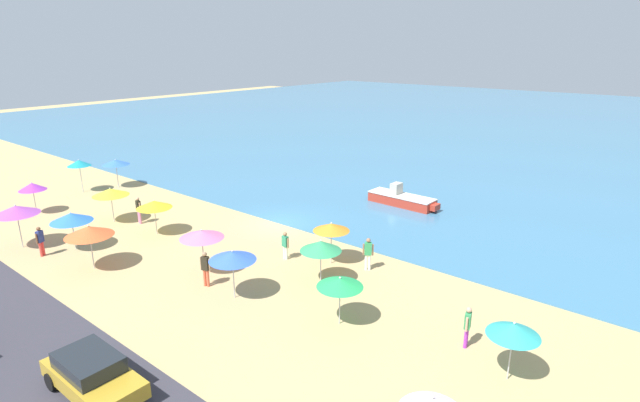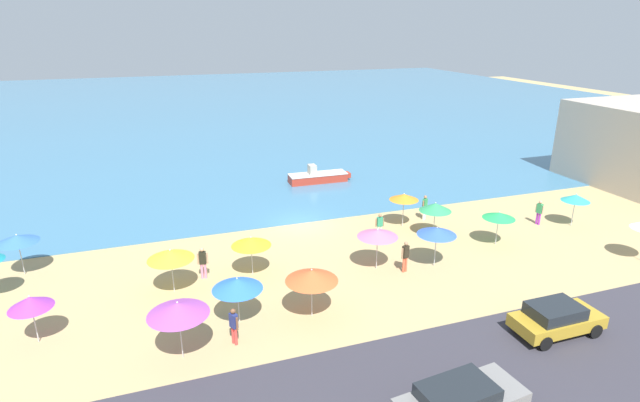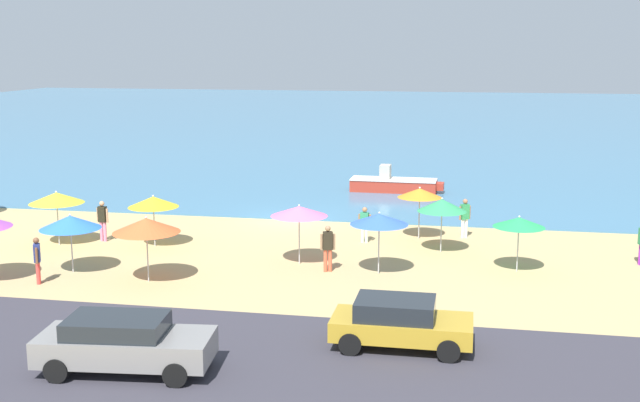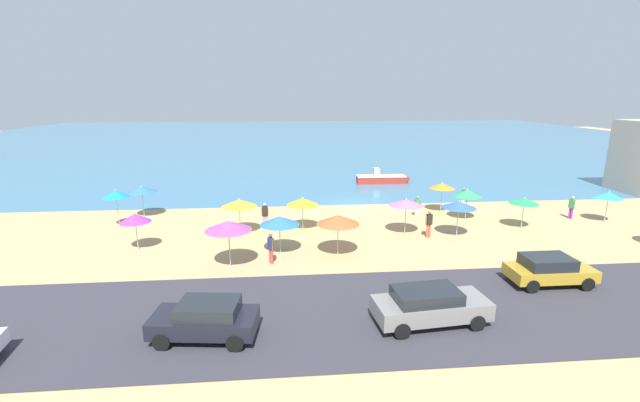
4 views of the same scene
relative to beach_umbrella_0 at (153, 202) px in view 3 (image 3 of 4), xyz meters
The scene contains 20 objects.
ground_plane 7.97m from the beach_umbrella_0, 53.43° to the left, with size 160.00×160.00×0.00m, color tan.
sea 61.41m from the beach_umbrella_0, 85.70° to the left, with size 150.00×110.00×0.05m, color teal.
coastal_road 12.81m from the beach_umbrella_0, 68.68° to the right, with size 80.00×8.00×0.06m, color #35333C.
beach_umbrella_0 is the anchor object (origin of this frame).
beach_umbrella_2 4.22m from the beach_umbrella_0, behind, with size 2.33×2.33×2.37m.
beach_umbrella_4 6.89m from the beach_umbrella_0, 13.36° to the right, with size 2.25×2.25×2.40m.
beach_umbrella_5 4.61m from the beach_umbrella_0, 109.49° to the right, with size 2.30×2.30×2.28m.
beach_umbrella_9 10.22m from the beach_umbrella_0, 13.47° to the right, with size 2.19×2.19×2.39m.
beach_umbrella_10 12.20m from the beach_umbrella_0, ahead, with size 2.04×2.04×2.32m.
beach_umbrella_11 5.27m from the beach_umbrella_0, 70.31° to the right, with size 2.45×2.45×2.44m.
beach_umbrella_12 15.15m from the beach_umbrella_0, ahead, with size 1.96×1.96×2.18m.
beach_umbrella_14 11.60m from the beach_umbrella_0, 17.54° to the left, with size 1.96×1.96×2.36m.
bather_0 8.43m from the beach_umbrella_0, 17.16° to the right, with size 0.55×0.32×1.80m.
bather_1 9.14m from the beach_umbrella_0, 14.95° to the left, with size 0.57×0.27×1.59m.
bather_3 6.38m from the beach_umbrella_0, 108.83° to the right, with size 0.36×0.52×1.72m.
bather_4 13.71m from the beach_umbrella_0, 17.29° to the left, with size 0.50×0.38×1.78m.
bather_5 2.76m from the beach_umbrella_0, behind, with size 0.56×0.27×1.81m.
parked_car_0 15.16m from the beach_umbrella_0, 40.92° to the right, with size 3.98×1.91×1.42m.
parked_car_1 13.73m from the beach_umbrella_0, 71.05° to the right, with size 4.71×2.31×1.48m.
skiff_nearshore 17.23m from the beach_umbrella_0, 58.92° to the left, with size 5.44×1.65×1.56m.
Camera 3 is at (8.63, -37.75, 8.54)m, focal length 45.00 mm.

